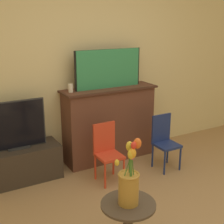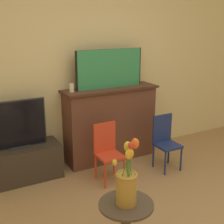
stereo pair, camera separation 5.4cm
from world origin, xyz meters
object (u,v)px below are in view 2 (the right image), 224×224
at_px(painting, 110,69).
at_px(chair_red, 107,149).
at_px(vase_tulips, 127,182).
at_px(chair_blue, 165,139).
at_px(tv_monitor, 17,125).

bearing_deg(painting, chair_red, -120.72).
relative_size(painting, vase_tulips, 1.70).
bearing_deg(painting, chair_blue, -51.13).
bearing_deg(chair_red, chair_blue, -4.96).
distance_m(tv_monitor, vase_tulips, 1.73).
bearing_deg(chair_blue, painting, 128.87).
xyz_separation_m(chair_blue, vase_tulips, (-1.24, -1.11, 0.27)).
distance_m(painting, vase_tulips, 1.96).
height_order(chair_red, chair_blue, same).
bearing_deg(painting, tv_monitor, -178.18).
xyz_separation_m(chair_red, chair_blue, (0.80, -0.07, 0.00)).
height_order(tv_monitor, chair_blue, tv_monitor).
xyz_separation_m(tv_monitor, chair_red, (0.91, -0.49, -0.30)).
distance_m(chair_red, chair_blue, 0.80).
xyz_separation_m(painting, vase_tulips, (-0.76, -1.70, -0.59)).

